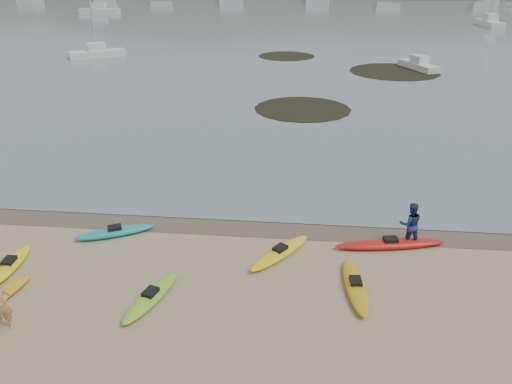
# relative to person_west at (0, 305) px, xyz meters

# --- Properties ---
(ground) EXTENTS (600.00, 600.00, 0.00)m
(ground) POSITION_rel_person_west_xyz_m (7.25, 7.99, -0.93)
(ground) COLOR tan
(ground) RESTS_ON ground
(wet_sand) EXTENTS (60.00, 60.00, 0.00)m
(wet_sand) POSITION_rel_person_west_xyz_m (7.25, 7.69, -0.93)
(wet_sand) COLOR brown
(wet_sand) RESTS_ON ground
(kayaks) EXTENTS (21.82, 8.83, 0.34)m
(kayaks) POSITION_rel_person_west_xyz_m (7.02, 4.25, -0.76)
(kayaks) COLOR beige
(kayaks) RESTS_ON ground
(person_west) EXTENTS (0.81, 0.72, 1.86)m
(person_west) POSITION_rel_person_west_xyz_m (0.00, 0.00, 0.00)
(person_west) COLOR tan
(person_west) RESTS_ON ground
(person_east) EXTENTS (0.99, 0.80, 1.89)m
(person_east) POSITION_rel_person_west_xyz_m (13.74, 6.73, 0.02)
(person_east) COLOR navy
(person_east) RESTS_ON ground
(kelp_mats) EXTENTS (20.07, 31.37, 0.04)m
(kelp_mats) POSITION_rel_person_west_xyz_m (12.68, 40.18, -0.90)
(kelp_mats) COLOR black
(kelp_mats) RESTS_ON water
(moored_boats) EXTENTS (105.91, 88.75, 1.23)m
(moored_boats) POSITION_rel_person_west_xyz_m (11.17, 89.44, -0.37)
(moored_boats) COLOR silver
(moored_boats) RESTS_ON ground
(far_hills) EXTENTS (550.00, 135.00, 80.00)m
(far_hills) POSITION_rel_person_west_xyz_m (46.63, 201.96, -16.86)
(far_hills) COLOR #384235
(far_hills) RESTS_ON ground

